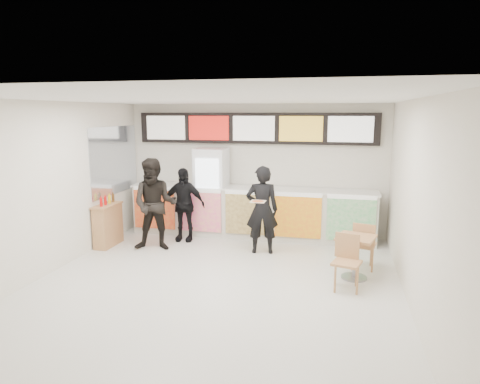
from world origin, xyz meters
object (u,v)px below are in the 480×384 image
(customer_mid, at_px, (183,204))
(cafe_table, at_px, (355,249))
(customer_left, at_px, (155,205))
(service_counter, at_px, (251,212))
(condiment_ledge, at_px, (108,225))
(customer_main, at_px, (262,210))
(drinks_fridge, at_px, (212,192))

(customer_mid, height_order, cafe_table, customer_mid)
(customer_left, bearing_deg, service_counter, 27.25)
(service_counter, xyz_separation_m, customer_mid, (-1.39, -0.63, 0.24))
(customer_left, xyz_separation_m, condiment_ledge, (-1.10, 0.01, -0.49))
(customer_main, bearing_deg, customer_mid, -24.79)
(customer_main, distance_m, condiment_ledge, 3.31)
(customer_left, distance_m, customer_mid, 0.83)
(customer_main, bearing_deg, drinks_fridge, -49.41)
(service_counter, relative_size, cafe_table, 3.56)
(service_counter, height_order, customer_main, customer_main)
(condiment_ledge, bearing_deg, service_counter, 25.77)
(customer_left, bearing_deg, cafe_table, -21.42)
(cafe_table, height_order, condiment_ledge, condiment_ledge)
(customer_mid, relative_size, condiment_ledge, 1.52)
(customer_left, height_order, condiment_ledge, customer_left)
(service_counter, xyz_separation_m, condiment_ledge, (-2.82, -1.36, -0.11))
(cafe_table, bearing_deg, customer_left, -174.45)
(drinks_fridge, distance_m, customer_left, 1.60)
(customer_mid, xyz_separation_m, condiment_ledge, (-1.43, -0.73, -0.35))
(service_counter, relative_size, customer_left, 2.93)
(customer_main, xyz_separation_m, cafe_table, (1.79, -1.00, -0.37))
(service_counter, distance_m, customer_mid, 1.54)
(drinks_fridge, bearing_deg, cafe_table, -33.37)
(customer_left, xyz_separation_m, cafe_table, (3.97, -0.70, -0.43))
(customer_left, xyz_separation_m, customer_mid, (0.34, 0.74, -0.14))
(service_counter, xyz_separation_m, cafe_table, (2.24, -2.08, -0.06))
(service_counter, distance_m, customer_main, 1.21)
(customer_left, distance_m, condiment_ledge, 1.20)
(cafe_table, bearing_deg, condiment_ledge, -172.47)
(customer_main, bearing_deg, cafe_table, 139.82)
(drinks_fridge, distance_m, cafe_table, 3.84)
(service_counter, bearing_deg, cafe_table, -42.80)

